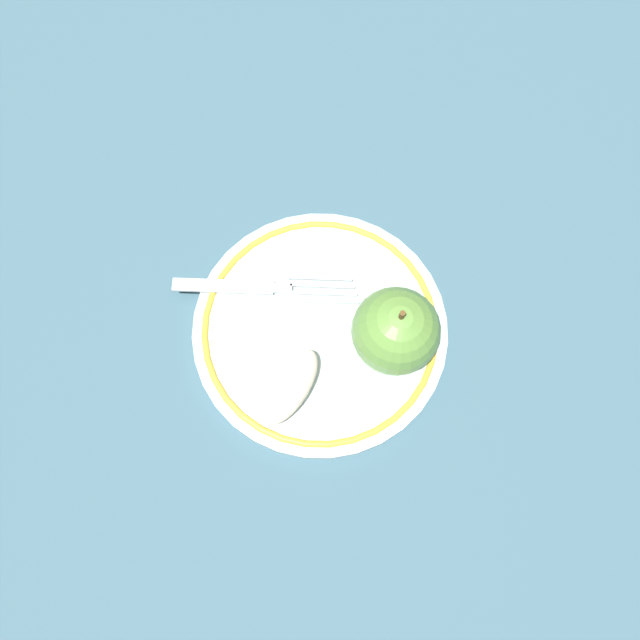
% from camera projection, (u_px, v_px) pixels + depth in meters
% --- Properties ---
extents(ground_plane, '(2.00, 2.00, 0.00)m').
position_uv_depth(ground_plane, '(329.00, 314.00, 0.57)').
color(ground_plane, '#3B5B6A').
extents(plate, '(0.23, 0.23, 0.01)m').
position_uv_depth(plate, '(320.00, 329.00, 0.56)').
color(plate, silver).
rests_on(plate, ground_plane).
extents(apple_red_whole, '(0.07, 0.07, 0.08)m').
position_uv_depth(apple_red_whole, '(396.00, 331.00, 0.51)').
color(apple_red_whole, '#608F3D').
rests_on(apple_red_whole, plate).
extents(apple_slice_front, '(0.07, 0.08, 0.02)m').
position_uv_depth(apple_slice_front, '(289.00, 387.00, 0.52)').
color(apple_slice_front, '#F9E0CC').
rests_on(apple_slice_front, plate).
extents(fork, '(0.07, 0.16, 0.00)m').
position_uv_depth(fork, '(259.00, 287.00, 0.56)').
color(fork, silver).
rests_on(fork, plate).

